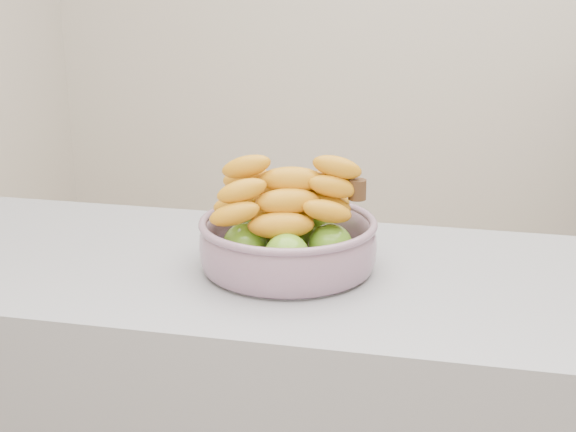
# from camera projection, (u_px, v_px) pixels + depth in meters

# --- Properties ---
(fruit_bowl) EXTENTS (0.32, 0.32, 0.19)m
(fruit_bowl) POSITION_uv_depth(u_px,v_px,m) (288.00, 237.00, 1.44)
(fruit_bowl) COLOR #8791A2
(fruit_bowl) RESTS_ON counter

